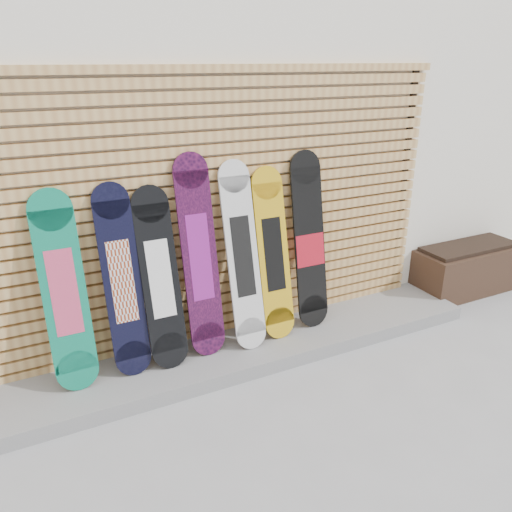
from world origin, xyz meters
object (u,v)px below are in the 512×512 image
object	(u,v)px
snowboard_0	(64,292)
snowboard_2	(160,279)
snowboard_3	(200,257)
snowboard_1	(122,282)
planter_box	(466,268)
snowboard_6	(309,242)
snowboard_4	(243,257)
snowboard_5	(273,254)

from	to	relation	value
snowboard_0	snowboard_2	size ratio (longest dim) A/B	1.04
snowboard_2	snowboard_3	xyz separation A→B (m)	(0.33, 0.02, 0.11)
snowboard_3	snowboard_1	bearing A→B (deg)	-179.72
snowboard_0	snowboard_1	distance (m)	0.40
planter_box	snowboard_1	xyz separation A→B (m)	(-3.57, 0.01, 0.57)
planter_box	snowboard_6	size ratio (longest dim) A/B	0.77
snowboard_2	snowboard_6	distance (m)	1.32
snowboard_3	snowboard_4	xyz separation A→B (m)	(0.35, -0.04, -0.04)
snowboard_1	snowboard_6	bearing A→B (deg)	0.30
planter_box	snowboard_2	distance (m)	3.34
snowboard_1	snowboard_3	world-z (taller)	snowboard_3
snowboard_2	snowboard_6	world-z (taller)	snowboard_6
snowboard_6	snowboard_0	bearing A→B (deg)	-179.68
snowboard_0	snowboard_3	xyz separation A→B (m)	(1.00, 0.01, 0.08)
snowboard_0	snowboard_2	world-z (taller)	snowboard_0
snowboard_3	snowboard_4	size ratio (longest dim) A/B	1.06
snowboard_2	snowboard_0	bearing A→B (deg)	178.70
planter_box	snowboard_4	world-z (taller)	snowboard_4
snowboard_3	snowboard_2	bearing A→B (deg)	-176.31
planter_box	snowboard_5	bearing A→B (deg)	-179.88
snowboard_0	snowboard_5	size ratio (longest dim) A/B	1.00
planter_box	snowboard_5	world-z (taller)	snowboard_5
snowboard_0	snowboard_5	xyz separation A→B (m)	(1.64, -0.01, -0.00)
snowboard_2	snowboard_6	xyz separation A→B (m)	(1.32, 0.03, 0.07)
snowboard_3	snowboard_4	bearing A→B (deg)	-5.78
planter_box	snowboard_5	size ratio (longest dim) A/B	0.82
snowboard_4	snowboard_6	xyz separation A→B (m)	(0.65, 0.04, 0.00)
snowboard_5	snowboard_6	size ratio (longest dim) A/B	0.93
snowboard_1	snowboard_5	bearing A→B (deg)	-0.50
snowboard_0	snowboard_3	bearing A→B (deg)	0.33
snowboard_1	snowboard_4	distance (m)	0.95
planter_box	snowboard_0	xyz separation A→B (m)	(-3.97, 0.00, 0.57)
planter_box	snowboard_2	size ratio (longest dim) A/B	0.85
snowboard_0	snowboard_1	size ratio (longest dim) A/B	1.00
snowboard_1	planter_box	bearing A→B (deg)	-0.10
snowboard_0	snowboard_1	xyz separation A→B (m)	(0.40, 0.00, -0.00)
snowboard_1	snowboard_6	size ratio (longest dim) A/B	0.93
snowboard_1	snowboard_6	xyz separation A→B (m)	(1.60, 0.01, 0.04)
planter_box	snowboard_2	xyz separation A→B (m)	(-3.29, -0.01, 0.54)
snowboard_0	snowboard_5	world-z (taller)	same
snowboard_6	snowboard_2	bearing A→B (deg)	-178.85
snowboard_1	snowboard_5	size ratio (longest dim) A/B	1.00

